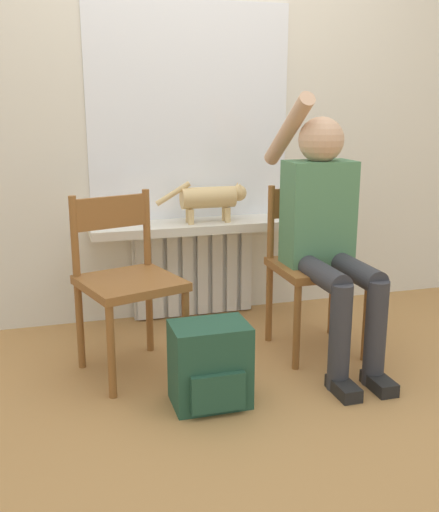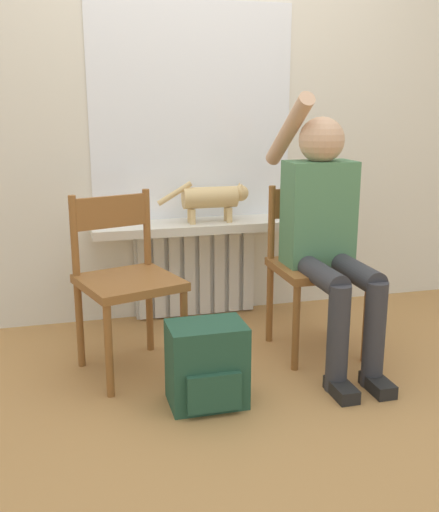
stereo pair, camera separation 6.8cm
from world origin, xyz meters
name	(u,v)px [view 1 (the left image)]	position (x,y,z in m)	size (l,w,h in m)	color
ground_plane	(257,400)	(0.00, 0.00, 0.00)	(12.00, 12.00, 0.00)	#B27F47
wall_with_window	(188,88)	(0.00, 1.23, 1.35)	(7.00, 0.06, 2.70)	silver
radiator	(194,271)	(0.00, 1.15, 0.28)	(0.74, 0.08, 0.55)	silver
windowsill	(197,226)	(0.00, 1.05, 0.58)	(1.23, 0.30, 0.05)	silver
window_glass	(190,113)	(0.00, 1.20, 1.21)	(1.18, 0.01, 1.23)	white
chair_left	(127,279)	(-0.49, 0.48, 0.46)	(0.53, 0.53, 0.86)	brown
chair_right	(315,264)	(0.48, 0.48, 0.46)	(0.43, 0.43, 0.86)	brown
person	(327,226)	(0.48, 0.36, 0.69)	(0.36, 1.01, 1.32)	#333338
cat	(212,198)	(0.08, 1.02, 0.74)	(0.54, 0.12, 0.24)	#DBB77A
backpack	(210,365)	(-0.20, 0.03, 0.18)	(0.33, 0.26, 0.36)	#234C38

